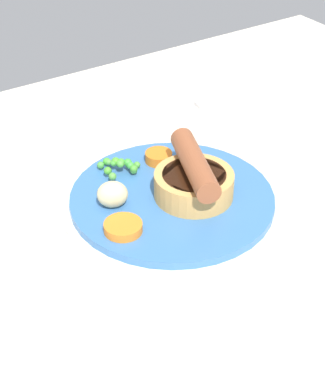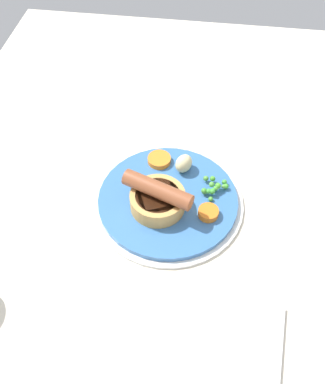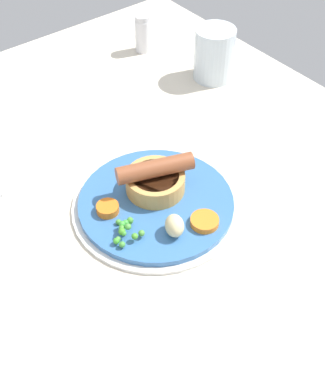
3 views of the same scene
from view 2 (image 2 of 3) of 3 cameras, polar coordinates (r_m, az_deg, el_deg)
name	(u,v)px [view 2 (image 2 of 3)]	position (r cm, az deg, el deg)	size (l,w,h in cm)	color
dining_table	(150,199)	(71.54, -1.64, -1.00)	(110.00, 80.00, 3.00)	beige
dinner_plate	(168,201)	(68.72, 0.73, -1.19)	(24.27, 24.27, 1.40)	silver
sausage_pudding	(158,198)	(65.34, -0.65, -0.77)	(8.59, 11.28, 5.38)	tan
pea_pile	(213,187)	(68.71, 6.77, 0.60)	(4.66, 4.30, 1.79)	green
potato_chunk_0	(184,163)	(70.93, 2.86, 3.82)	(3.27, 2.54, 2.98)	beige
carrot_slice_0	(159,160)	(72.84, -0.44, 4.34)	(3.94, 3.94, 0.94)	orange
carrot_slice_1	(208,213)	(65.91, 6.13, -2.76)	(3.18, 3.18, 1.17)	orange
fork	(274,375)	(58.31, 14.59, -22.55)	(18.00, 1.60, 0.60)	silver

